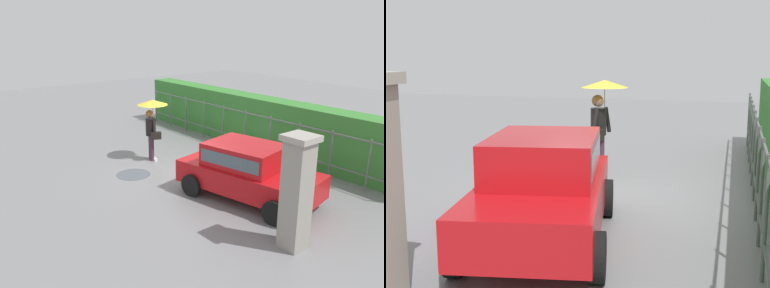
# 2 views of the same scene
# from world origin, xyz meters

# --- Properties ---
(ground_plane) EXTENTS (40.00, 40.00, 0.00)m
(ground_plane) POSITION_xyz_m (0.00, 0.00, 0.00)
(ground_plane) COLOR slate
(car) EXTENTS (3.95, 2.42, 1.48)m
(car) POSITION_xyz_m (2.54, -0.14, 0.80)
(car) COLOR #B71116
(car) RESTS_ON ground
(pedestrian) EXTENTS (1.00, 1.00, 2.04)m
(pedestrian) POSITION_xyz_m (-1.65, -0.37, 1.48)
(pedestrian) COLOR #47283D
(pedestrian) RESTS_ON ground
(gate_pillar) EXTENTS (0.60, 0.60, 2.42)m
(gate_pillar) POSITION_xyz_m (4.86, -1.14, 1.24)
(gate_pillar) COLOR gray
(gate_pillar) RESTS_ON ground
(fence_section) EXTENTS (11.71, 0.05, 1.50)m
(fence_section) POSITION_xyz_m (-0.38, 2.75, 0.82)
(fence_section) COLOR #59605B
(fence_section) RESTS_ON ground
(hedge_row) EXTENTS (12.66, 0.90, 1.90)m
(hedge_row) POSITION_xyz_m (-0.38, 3.49, 0.95)
(hedge_row) COLOR #387F33
(hedge_row) RESTS_ON ground
(puddle_near) EXTENTS (1.04, 1.04, 0.00)m
(puddle_near) POSITION_xyz_m (-0.79, -1.65, 0.00)
(puddle_near) COLOR #4C545B
(puddle_near) RESTS_ON ground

